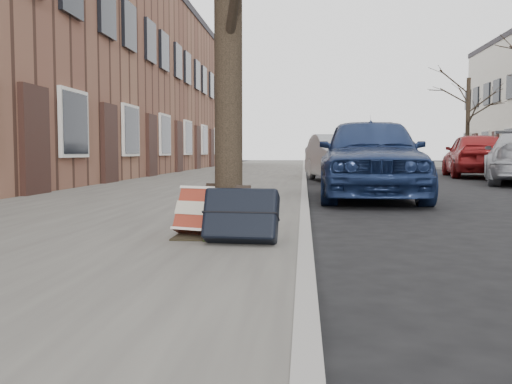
# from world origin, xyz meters

# --- Properties ---
(ground) EXTENTS (120.00, 120.00, 0.00)m
(ground) POSITION_xyz_m (0.00, 0.00, 0.00)
(ground) COLOR black
(ground) RESTS_ON ground
(near_sidewalk) EXTENTS (5.00, 70.00, 0.12)m
(near_sidewalk) POSITION_xyz_m (-3.70, 15.00, 0.06)
(near_sidewalk) COLOR slate
(near_sidewalk) RESTS_ON ground
(house_near) EXTENTS (6.80, 40.00, 7.00)m
(house_near) POSITION_xyz_m (-9.60, 16.00, 3.50)
(house_near) COLOR brown
(house_near) RESTS_ON ground
(dirt_patch) EXTENTS (0.85, 0.85, 0.02)m
(dirt_patch) POSITION_xyz_m (-2.00, 1.20, 0.13)
(dirt_patch) COLOR black
(dirt_patch) RESTS_ON near_sidewalk
(suitcase_red) EXTENTS (0.66, 0.51, 0.45)m
(suitcase_red) POSITION_xyz_m (-2.13, 1.06, 0.35)
(suitcase_red) COLOR maroon
(suitcase_red) RESTS_ON near_sidewalk
(suitcase_navy) EXTENTS (0.65, 0.42, 0.49)m
(suitcase_navy) POSITION_xyz_m (-1.79, 0.69, 0.36)
(suitcase_navy) COLOR black
(suitcase_navy) RESTS_ON near_sidewalk
(car_near_front) EXTENTS (2.02, 4.72, 1.59)m
(car_near_front) POSITION_xyz_m (-0.03, 6.92, 0.79)
(car_near_front) COLOR #17274F
(car_near_front) RESTS_ON ground
(car_near_mid) EXTENTS (2.19, 4.54, 1.43)m
(car_near_mid) POSITION_xyz_m (-0.15, 13.33, 0.72)
(car_near_mid) COLOR #A3A6AA
(car_near_mid) RESTS_ON ground
(car_near_back) EXTENTS (2.37, 4.73, 1.28)m
(car_near_back) POSITION_xyz_m (0.09, 21.92, 0.64)
(car_near_back) COLOR #323236
(car_near_back) RESTS_ON ground
(car_far_back) EXTENTS (2.46, 4.86, 1.59)m
(car_far_back) POSITION_xyz_m (4.79, 16.82, 0.79)
(car_far_back) COLOR maroon
(car_far_back) RESTS_ON ground
(tree_far_c) EXTENTS (0.21, 0.21, 4.60)m
(tree_far_c) POSITION_xyz_m (7.20, 26.50, 2.42)
(tree_far_c) COLOR black
(tree_far_c) RESTS_ON far_sidewalk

